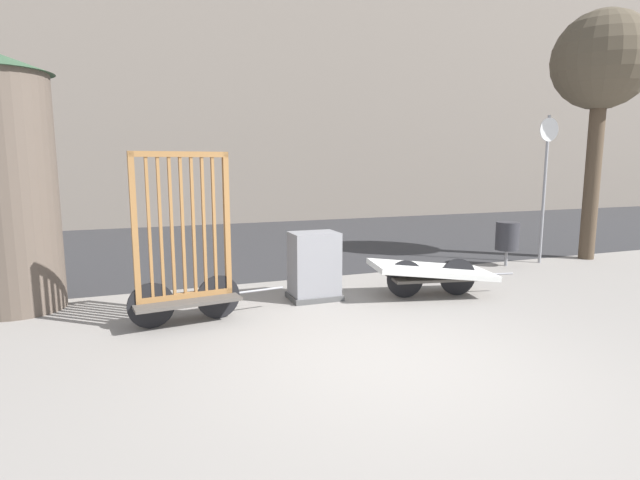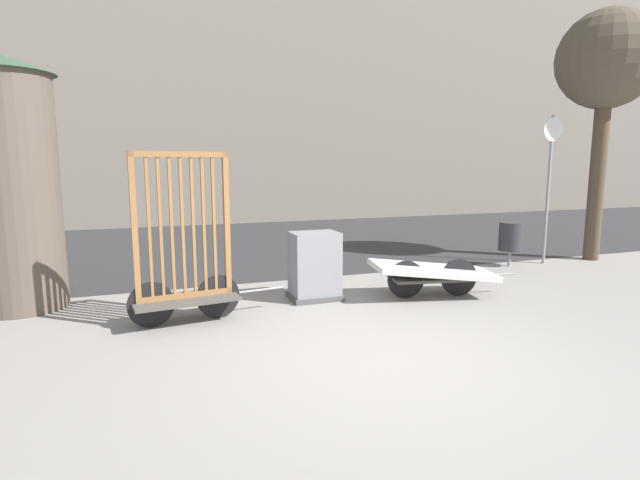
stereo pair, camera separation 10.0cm
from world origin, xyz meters
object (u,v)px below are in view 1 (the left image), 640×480
at_px(utility_cabinet, 314,269).
at_px(trash_bin, 507,236).
at_px(bike_cart_with_bedframe, 185,266).
at_px(sign_post, 546,173).
at_px(bike_cart_with_mattress, 432,272).
at_px(advertising_column, 9,184).
at_px(street_tree, 602,65).

height_order(utility_cabinet, trash_bin, utility_cabinet).
relative_size(bike_cart_with_bedframe, sign_post, 0.73).
bearing_deg(trash_bin, bike_cart_with_mattress, -151.56).
xyz_separation_m(bike_cart_with_mattress, advertising_column, (-5.84, 1.47, 1.38)).
xyz_separation_m(bike_cart_with_bedframe, advertising_column, (-2.14, 1.46, 1.01)).
bearing_deg(advertising_column, trash_bin, -0.00).
relative_size(bike_cart_with_bedframe, advertising_column, 0.63).
distance_m(bike_cart_with_bedframe, advertising_column, 2.79).
bearing_deg(utility_cabinet, trash_bin, 12.16).
xyz_separation_m(bike_cart_with_mattress, street_tree, (4.86, 1.47, 3.64)).
bearing_deg(street_tree, bike_cart_with_mattress, -163.23).
xyz_separation_m(utility_cabinet, street_tree, (6.62, 0.96, 3.55)).
bearing_deg(street_tree, utility_cabinet, -171.74).
xyz_separation_m(sign_post, advertising_column, (-9.41, 0.01, -0.07)).
distance_m(bike_cart_with_bedframe, sign_post, 7.49).
height_order(sign_post, street_tree, street_tree).
relative_size(utility_cabinet, advertising_column, 0.29).
relative_size(utility_cabinet, trash_bin, 1.16).
xyz_separation_m(bike_cart_with_bedframe, street_tree, (8.56, 1.46, 3.27)).
bearing_deg(sign_post, bike_cart_with_mattress, -157.77).
relative_size(trash_bin, advertising_column, 0.25).
height_order(bike_cart_with_bedframe, bike_cart_with_mattress, bike_cart_with_bedframe).
bearing_deg(utility_cabinet, bike_cart_with_bedframe, -165.45).
bearing_deg(street_tree, advertising_column, 180.00).
bearing_deg(bike_cart_with_mattress, utility_cabinet, 174.76).
relative_size(bike_cart_with_bedframe, utility_cabinet, 2.14).
relative_size(trash_bin, street_tree, 0.17).
xyz_separation_m(utility_cabinet, advertising_column, (-4.08, 0.96, 1.30)).
distance_m(bike_cart_with_bedframe, bike_cart_with_mattress, 3.71).
bearing_deg(bike_cart_with_bedframe, utility_cabinet, 7.14).
bearing_deg(trash_bin, sign_post, -0.38).
relative_size(bike_cart_with_bedframe, bike_cart_with_mattress, 0.94).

